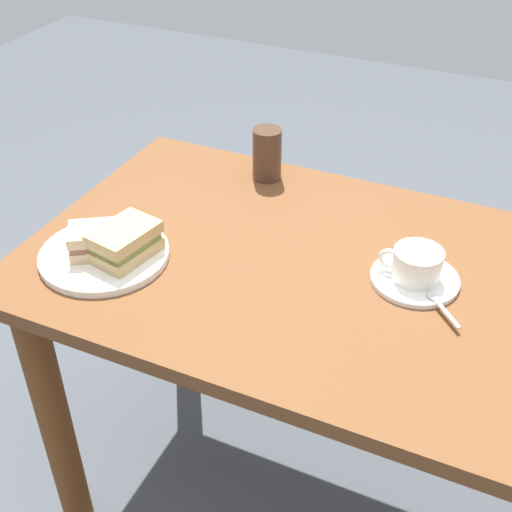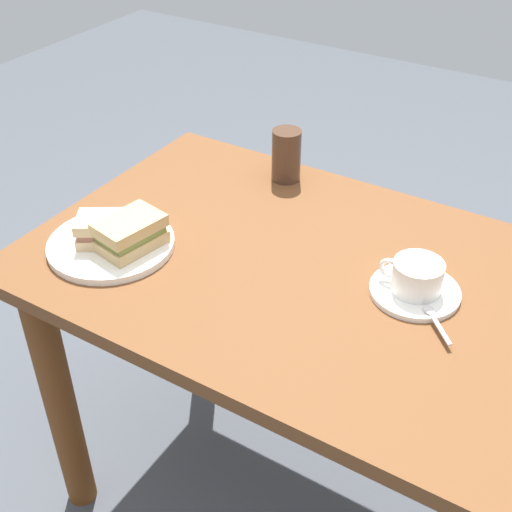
% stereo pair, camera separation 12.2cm
% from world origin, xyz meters
% --- Properties ---
extents(ground_plane, '(6.00, 6.00, 0.00)m').
position_xyz_m(ground_plane, '(0.00, 0.00, 0.00)').
color(ground_plane, '#474B52').
extents(dining_table, '(1.15, 0.68, 0.71)m').
position_xyz_m(dining_table, '(0.00, 0.00, 0.57)').
color(dining_table, brown).
rests_on(dining_table, ground_plane).
extents(sandwich_plate, '(0.24, 0.24, 0.01)m').
position_xyz_m(sandwich_plate, '(0.40, 0.14, 0.72)').
color(sandwich_plate, white).
rests_on(sandwich_plate, dining_table).
extents(sandwich_front, '(0.14, 0.12, 0.05)m').
position_xyz_m(sandwich_front, '(0.40, 0.14, 0.75)').
color(sandwich_front, '#D9B182').
rests_on(sandwich_front, sandwich_plate).
extents(sandwich_back, '(0.11, 0.14, 0.06)m').
position_xyz_m(sandwich_back, '(0.36, 0.13, 0.75)').
color(sandwich_back, tan).
rests_on(sandwich_back, sandwich_plate).
extents(coffee_saucer, '(0.16, 0.16, 0.01)m').
position_xyz_m(coffee_saucer, '(-0.14, -0.03, 0.71)').
color(coffee_saucer, white).
rests_on(coffee_saucer, dining_table).
extents(coffee_cup, '(0.11, 0.09, 0.06)m').
position_xyz_m(coffee_cup, '(-0.14, -0.03, 0.75)').
color(coffee_cup, white).
rests_on(coffee_cup, coffee_saucer).
extents(spoon, '(0.08, 0.08, 0.01)m').
position_xyz_m(spoon, '(-0.20, 0.03, 0.72)').
color(spoon, silver).
rests_on(spoon, coffee_saucer).
extents(drinking_glass, '(0.06, 0.06, 0.12)m').
position_xyz_m(drinking_glass, '(0.25, -0.26, 0.77)').
color(drinking_glass, '#493022').
rests_on(drinking_glass, dining_table).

